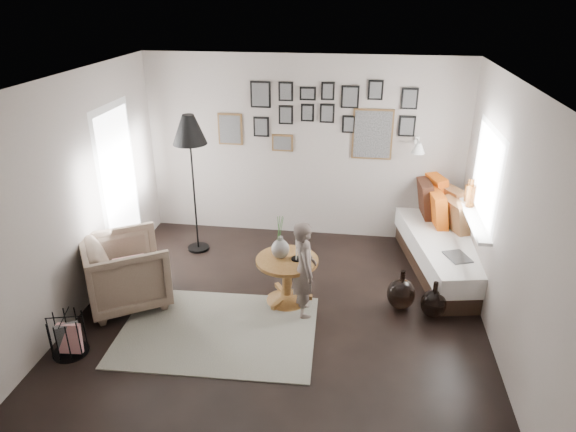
# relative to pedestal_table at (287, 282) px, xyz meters

# --- Properties ---
(ground) EXTENTS (4.80, 4.80, 0.00)m
(ground) POSITION_rel_pedestal_table_xyz_m (-0.04, -0.50, -0.26)
(ground) COLOR black
(ground) RESTS_ON ground
(wall_back) EXTENTS (4.50, 0.00, 4.50)m
(wall_back) POSITION_rel_pedestal_table_xyz_m (-0.04, 1.90, 1.04)
(wall_back) COLOR gray
(wall_back) RESTS_ON ground
(wall_front) EXTENTS (4.50, 0.00, 4.50)m
(wall_front) POSITION_rel_pedestal_table_xyz_m (-0.04, -2.90, 1.04)
(wall_front) COLOR gray
(wall_front) RESTS_ON ground
(wall_left) EXTENTS (0.00, 4.80, 4.80)m
(wall_left) POSITION_rel_pedestal_table_xyz_m (-2.29, -0.50, 1.04)
(wall_left) COLOR gray
(wall_left) RESTS_ON ground
(wall_right) EXTENTS (0.00, 4.80, 4.80)m
(wall_right) POSITION_rel_pedestal_table_xyz_m (2.21, -0.50, 1.04)
(wall_right) COLOR gray
(wall_right) RESTS_ON ground
(ceiling) EXTENTS (4.80, 4.80, 0.00)m
(ceiling) POSITION_rel_pedestal_table_xyz_m (-0.04, -0.50, 2.34)
(ceiling) COLOR white
(ceiling) RESTS_ON wall_back
(door_left) EXTENTS (0.00, 2.14, 2.14)m
(door_left) POSITION_rel_pedestal_table_xyz_m (-2.27, 0.70, 0.79)
(door_left) COLOR white
(door_left) RESTS_ON wall_left
(window_right) EXTENTS (0.15, 1.32, 1.30)m
(window_right) POSITION_rel_pedestal_table_xyz_m (2.14, 0.84, 0.67)
(window_right) COLOR white
(window_right) RESTS_ON wall_right
(gallery_wall) EXTENTS (2.74, 0.03, 1.08)m
(gallery_wall) POSITION_rel_pedestal_table_xyz_m (0.25, 1.88, 1.48)
(gallery_wall) COLOR brown
(gallery_wall) RESTS_ON wall_back
(wall_sconce) EXTENTS (0.18, 0.36, 0.16)m
(wall_sconce) POSITION_rel_pedestal_table_xyz_m (1.51, 1.63, 1.20)
(wall_sconce) COLOR white
(wall_sconce) RESTS_ON wall_back
(rug) EXTENTS (2.14, 1.54, 0.01)m
(rug) POSITION_rel_pedestal_table_xyz_m (-0.65, -0.68, -0.25)
(rug) COLOR beige
(rug) RESTS_ON ground
(pedestal_table) EXTENTS (0.72, 0.72, 0.56)m
(pedestal_table) POSITION_rel_pedestal_table_xyz_m (0.00, 0.00, 0.00)
(pedestal_table) COLOR brown
(pedestal_table) RESTS_ON ground
(vase) EXTENTS (0.20, 0.20, 0.51)m
(vase) POSITION_rel_pedestal_table_xyz_m (-0.08, 0.02, 0.46)
(vase) COLOR black
(vase) RESTS_ON pedestal_table
(candles) EXTENTS (0.12, 0.12, 0.27)m
(candles) POSITION_rel_pedestal_table_xyz_m (0.11, 0.00, 0.43)
(candles) COLOR black
(candles) RESTS_ON pedestal_table
(daybed) EXTENTS (1.31, 2.28, 1.05)m
(daybed) POSITION_rel_pedestal_table_xyz_m (1.96, 1.12, 0.07)
(daybed) COLOR black
(daybed) RESTS_ON ground
(magazine_on_daybed) EXTENTS (0.34, 0.39, 0.02)m
(magazine_on_daybed) POSITION_rel_pedestal_table_xyz_m (1.96, 0.46, 0.23)
(magazine_on_daybed) COLOR black
(magazine_on_daybed) RESTS_ON daybed
(armchair) EXTENTS (1.22, 1.22, 0.81)m
(armchair) POSITION_rel_pedestal_table_xyz_m (-1.83, -0.27, 0.15)
(armchair) COLOR brown
(armchair) RESTS_ON ground
(armchair_cushion) EXTENTS (0.51, 0.51, 0.17)m
(armchair_cushion) POSITION_rel_pedestal_table_xyz_m (-1.80, -0.22, 0.22)
(armchair_cushion) COLOR silver
(armchair_cushion) RESTS_ON armchair
(floor_lamp) EXTENTS (0.45, 0.45, 1.92)m
(floor_lamp) POSITION_rel_pedestal_table_xyz_m (-1.43, 1.13, 1.39)
(floor_lamp) COLOR black
(floor_lamp) RESTS_ON ground
(magazine_basket) EXTENTS (0.42, 0.42, 0.43)m
(magazine_basket) POSITION_rel_pedestal_table_xyz_m (-2.04, -1.24, -0.05)
(magazine_basket) COLOR black
(magazine_basket) RESTS_ON ground
(demijohn_large) EXTENTS (0.32, 0.32, 0.48)m
(demijohn_large) POSITION_rel_pedestal_table_xyz_m (1.31, 0.05, -0.07)
(demijohn_large) COLOR black
(demijohn_large) RESTS_ON ground
(demijohn_small) EXTENTS (0.28, 0.28, 0.44)m
(demijohn_small) POSITION_rel_pedestal_table_xyz_m (1.66, -0.07, -0.09)
(demijohn_small) COLOR black
(demijohn_small) RESTS_ON ground
(child) EXTENTS (0.38, 0.48, 1.13)m
(child) POSITION_rel_pedestal_table_xyz_m (0.22, -0.21, 0.31)
(child) COLOR brown
(child) RESTS_ON ground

